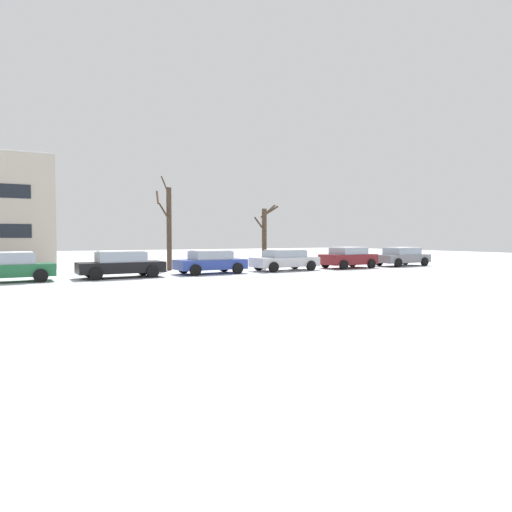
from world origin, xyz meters
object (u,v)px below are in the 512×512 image
Objects in this scene: parked_car_green at (9,267)px; parked_car_black at (121,264)px; parked_car_silver at (285,260)px; parked_car_gray at (402,256)px; parked_car_maroon at (348,257)px; parked_car_blue at (210,262)px.

parked_car_green is 0.90× the size of parked_car_black.
parked_car_gray is (10.24, -0.05, 0.02)m from parked_car_silver.
parked_car_gray is (5.12, 0.01, -0.03)m from parked_car_maroon.
parked_car_maroon reaches higher than parked_car_green.
parked_car_silver is at bearing 1.37° from parked_car_black.
parked_car_maroon is (10.24, -0.02, 0.04)m from parked_car_blue.
parked_car_gray is (15.36, -0.01, 0.01)m from parked_car_blue.
parked_car_green reaches higher than parked_car_blue.
parked_car_green is at bearing -179.59° from parked_car_gray.
parked_car_silver is (10.24, 0.24, -0.02)m from parked_car_black.
parked_car_blue is 0.93× the size of parked_car_silver.
parked_car_blue is 15.36m from parked_car_gray.
parked_car_gray is at bearing -0.30° from parked_car_silver.
parked_car_gray reaches higher than parked_car_blue.
parked_car_black reaches higher than parked_car_gray.
parked_car_blue is 10.24m from parked_car_maroon.
parked_car_black is 5.12m from parked_car_blue.
parked_car_green is 5.12m from parked_car_black.
parked_car_blue is 5.12m from parked_car_silver.
parked_car_silver is at bearing 0.53° from parked_car_blue.
parked_car_blue is 0.93× the size of parked_car_gray.
parked_car_green is 1.01× the size of parked_car_maroon.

